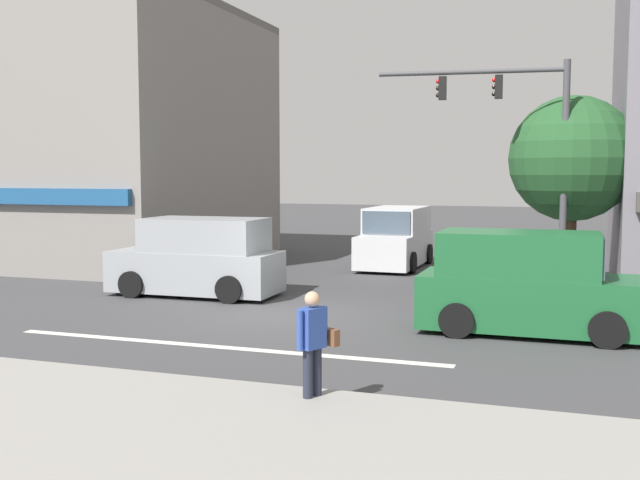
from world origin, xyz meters
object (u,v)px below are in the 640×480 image
object	(u,v)px
pedestrian_foreground_with_bag	(314,341)
utility_pole_near_left	(116,152)
street_tree	(572,159)
van_approaching_near	(528,285)
van_parked_curbside	(198,259)
van_waiting_far	(396,239)
traffic_light_mast	(526,140)

from	to	relation	value
pedestrian_foreground_with_bag	utility_pole_near_left	bearing A→B (deg)	133.86
street_tree	pedestrian_foreground_with_bag	distance (m)	12.53
van_approaching_near	street_tree	bearing A→B (deg)	82.24
van_parked_curbside	van_waiting_far	size ratio (longest dim) A/B	1.00
utility_pole_near_left	pedestrian_foreground_with_bag	xyz separation A→B (m)	(10.64, -11.08, -3.07)
utility_pole_near_left	van_approaching_near	distance (m)	14.45
street_tree	traffic_light_mast	size ratio (longest dim) A/B	0.88
traffic_light_mast	van_approaching_near	bearing A→B (deg)	-84.83
street_tree	utility_pole_near_left	xyz separation A→B (m)	(-13.99, -0.68, 0.32)
traffic_light_mast	van_waiting_far	distance (m)	8.06
street_tree	utility_pole_near_left	world-z (taller)	utility_pole_near_left
van_waiting_far	van_approaching_near	bearing A→B (deg)	-62.88
van_waiting_far	pedestrian_foreground_with_bag	distance (m)	16.25
van_parked_curbside	traffic_light_mast	bearing A→B (deg)	14.15
street_tree	van_waiting_far	distance (m)	7.76
traffic_light_mast	van_approaching_near	size ratio (longest dim) A/B	1.35
van_waiting_far	van_parked_curbside	bearing A→B (deg)	-115.12
van_parked_curbside	pedestrian_foreground_with_bag	xyz separation A→B (m)	(6.20, -8.22, -0.05)
utility_pole_near_left	pedestrian_foreground_with_bag	size ratio (longest dim) A/B	4.63
traffic_light_mast	van_waiting_far	bearing A→B (deg)	129.55
street_tree	van_waiting_far	world-z (taller)	street_tree
street_tree	pedestrian_foreground_with_bag	world-z (taller)	street_tree
van_approaching_near	traffic_light_mast	bearing A→B (deg)	95.17
traffic_light_mast	pedestrian_foreground_with_bag	bearing A→B (deg)	-101.98
utility_pole_near_left	van_parked_curbside	xyz separation A→B (m)	(4.44, -2.85, -3.01)
pedestrian_foreground_with_bag	traffic_light_mast	bearing A→B (deg)	78.02
traffic_light_mast	van_parked_curbside	size ratio (longest dim) A/B	1.34
van_parked_curbside	van_waiting_far	bearing A→B (deg)	64.88
van_waiting_far	pedestrian_foreground_with_bag	size ratio (longest dim) A/B	2.76
van_approaching_near	van_waiting_far	size ratio (longest dim) A/B	1.00
utility_pole_near_left	pedestrian_foreground_with_bag	distance (m)	15.67
utility_pole_near_left	van_waiting_far	size ratio (longest dim) A/B	1.68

